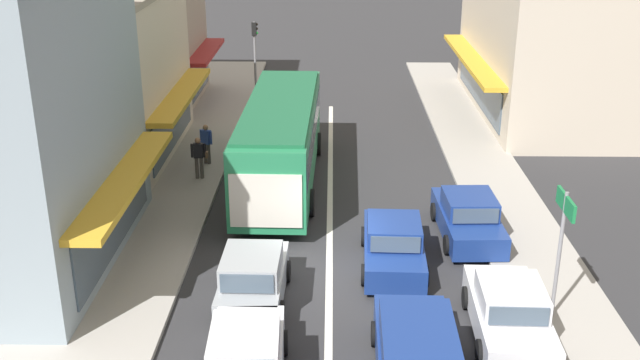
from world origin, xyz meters
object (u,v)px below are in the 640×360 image
(wagon_queue_gap_filler, at_px, (417,354))
(traffic_light_downstreet, at_px, (255,48))
(pedestrian_browsing_midblock, at_px, (206,142))
(parked_sedan_kerb_front, at_px, (509,313))
(directional_road_sign, at_px, (563,227))
(city_bus, at_px, (281,137))
(hatchback_behind_bus_near, at_px, (253,279))
(hatchback_adjacent_lane_lead, at_px, (246,358))
(pedestrian_with_handbag_near, at_px, (199,155))
(sedan_behind_bus_mid, at_px, (393,245))
(parked_sedan_kerb_second, at_px, (468,218))

(wagon_queue_gap_filler, height_order, traffic_light_downstreet, traffic_light_downstreet)
(traffic_light_downstreet, xyz_separation_m, pedestrian_browsing_midblock, (-1.05, -9.82, -1.79))
(parked_sedan_kerb_front, xyz_separation_m, pedestrian_browsing_midblock, (-9.48, 12.14, 0.40))
(directional_road_sign, relative_size, pedestrian_browsing_midblock, 2.21)
(city_bus, xyz_separation_m, parked_sedan_kerb_front, (6.36, -10.32, -1.22))
(parked_sedan_kerb_front, distance_m, directional_road_sign, 2.53)
(hatchback_behind_bus_near, bearing_deg, traffic_light_downstreet, 95.27)
(hatchback_adjacent_lane_lead, height_order, pedestrian_with_handbag_near, pedestrian_with_handbag_near)
(sedan_behind_bus_mid, bearing_deg, hatchback_behind_bus_near, -150.81)
(wagon_queue_gap_filler, height_order, hatchback_adjacent_lane_lead, wagon_queue_gap_filler)
(sedan_behind_bus_mid, xyz_separation_m, parked_sedan_kerb_second, (2.55, 2.01, 0.00))
(city_bus, xyz_separation_m, hatchback_behind_bus_near, (-0.19, -8.78, -1.17))
(parked_sedan_kerb_second, bearing_deg, parked_sedan_kerb_front, -89.45)
(parked_sedan_kerb_second, distance_m, directional_road_sign, 5.56)
(city_bus, relative_size, pedestrian_browsing_midblock, 6.69)
(hatchback_behind_bus_near, bearing_deg, pedestrian_with_handbag_near, 108.25)
(hatchback_adjacent_lane_lead, relative_size, directional_road_sign, 1.05)
(directional_road_sign, bearing_deg, parked_sedan_kerb_front, -149.94)
(hatchback_adjacent_lane_lead, distance_m, parked_sedan_kerb_second, 10.08)
(hatchback_adjacent_lane_lead, relative_size, traffic_light_downstreet, 0.90)
(parked_sedan_kerb_second, bearing_deg, wagon_queue_gap_filler, -107.67)
(traffic_light_downstreet, xyz_separation_m, directional_road_sign, (9.75, -21.19, -0.18))
(traffic_light_downstreet, bearing_deg, pedestrian_with_handbag_near, -95.31)
(wagon_queue_gap_filler, distance_m, parked_sedan_kerb_front, 3.18)
(city_bus, bearing_deg, pedestrian_browsing_midblock, 149.81)
(wagon_queue_gap_filler, bearing_deg, directional_road_sign, 35.28)
(wagon_queue_gap_filler, xyz_separation_m, pedestrian_with_handbag_near, (-6.99, 12.42, 0.32))
(pedestrian_with_handbag_near, distance_m, pedestrian_browsing_midblock, 1.66)
(wagon_queue_gap_filler, bearing_deg, pedestrian_browsing_midblock, 116.35)
(wagon_queue_gap_filler, relative_size, hatchback_behind_bus_near, 1.21)
(city_bus, xyz_separation_m, hatchback_adjacent_lane_lead, (0.02, -12.44, -1.17))
(parked_sedan_kerb_second, distance_m, pedestrian_browsing_midblock, 11.39)
(parked_sedan_kerb_front, distance_m, pedestrian_with_handbag_near, 14.15)
(sedan_behind_bus_mid, height_order, wagon_queue_gap_filler, wagon_queue_gap_filler)
(pedestrian_browsing_midblock, bearing_deg, city_bus, -30.19)
(hatchback_adjacent_lane_lead, bearing_deg, hatchback_behind_bus_near, 93.25)
(parked_sedan_kerb_second, bearing_deg, hatchback_adjacent_lane_lead, -128.60)
(wagon_queue_gap_filler, relative_size, traffic_light_downstreet, 1.08)
(directional_road_sign, height_order, pedestrian_browsing_midblock, directional_road_sign)
(hatchback_behind_bus_near, relative_size, parked_sedan_kerb_front, 0.88)
(hatchback_behind_bus_near, height_order, parked_sedan_kerb_front, hatchback_behind_bus_near)
(traffic_light_downstreet, relative_size, pedestrian_browsing_midblock, 2.58)
(pedestrian_with_handbag_near, bearing_deg, wagon_queue_gap_filler, -60.63)
(pedestrian_browsing_midblock, bearing_deg, parked_sedan_kerb_second, -34.07)
(sedan_behind_bus_mid, xyz_separation_m, hatchback_behind_bus_near, (-3.95, -2.21, 0.05))
(wagon_queue_gap_filler, bearing_deg, sedan_behind_bus_mid, 90.94)
(hatchback_adjacent_lane_lead, height_order, parked_sedan_kerb_front, hatchback_adjacent_lane_lead)
(sedan_behind_bus_mid, height_order, pedestrian_with_handbag_near, pedestrian_with_handbag_near)
(city_bus, relative_size, hatchback_behind_bus_near, 2.92)
(city_bus, bearing_deg, wagon_queue_gap_filler, -72.57)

